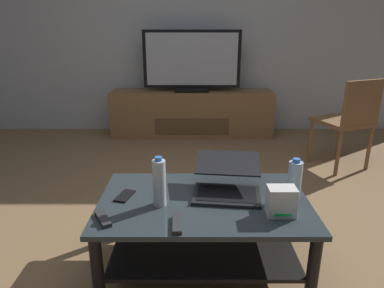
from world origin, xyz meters
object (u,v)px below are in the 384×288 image
(dining_chair, at_px, (350,118))
(router_box, at_px, (282,201))
(coffee_table, at_px, (204,221))
(television, at_px, (193,62))
(water_bottle_far, at_px, (295,180))
(laptop, at_px, (228,182))
(media_cabinet, at_px, (193,113))
(tv_remote, at_px, (178,224))
(soundbar_remote, at_px, (104,218))
(water_bottle_near, at_px, (160,183))
(cell_phone, at_px, (126,196))

(dining_chair, relative_size, router_box, 5.91)
(coffee_table, bearing_deg, dining_chair, 46.18)
(dining_chair, bearing_deg, television, 143.69)
(television, relative_size, water_bottle_far, 5.07)
(television, relative_size, laptop, 2.62)
(media_cabinet, relative_size, router_box, 13.39)
(water_bottle_far, relative_size, tv_remote, 1.44)
(media_cabinet, bearing_deg, router_box, -80.80)
(laptop, xyz_separation_m, soundbar_remote, (-0.63, -0.31, -0.05))
(media_cabinet, bearing_deg, water_bottle_near, -93.67)
(television, distance_m, cell_phone, 2.60)
(water_bottle_far, distance_m, cell_phone, 0.94)
(television, distance_m, soundbar_remote, 2.85)
(coffee_table, distance_m, tv_remote, 0.33)
(laptop, bearing_deg, water_bottle_far, -11.26)
(water_bottle_near, bearing_deg, soundbar_remote, -149.34)
(coffee_table, xyz_separation_m, router_box, (0.38, -0.16, 0.21))
(water_bottle_near, bearing_deg, cell_phone, 155.68)
(soundbar_remote, bearing_deg, coffee_table, -5.78)
(dining_chair, relative_size, laptop, 1.98)
(tv_remote, bearing_deg, laptop, 50.57)
(laptop, distance_m, water_bottle_near, 0.40)
(water_bottle_far, xyz_separation_m, soundbar_remote, (-0.99, -0.24, -0.10))
(dining_chair, relative_size, water_bottle_far, 3.83)
(dining_chair, distance_m, cell_phone, 2.34)
(water_bottle_far, xyz_separation_m, cell_phone, (-0.93, 0.01, -0.10))
(dining_chair, distance_m, laptop, 1.88)
(water_bottle_near, relative_size, cell_phone, 1.94)
(water_bottle_near, distance_m, water_bottle_far, 0.73)
(laptop, bearing_deg, cell_phone, -173.88)
(tv_remote, bearing_deg, media_cabinet, 86.20)
(coffee_table, bearing_deg, soundbar_remote, -156.88)
(cell_phone, bearing_deg, water_bottle_near, -8.53)
(router_box, relative_size, cell_phone, 1.07)
(coffee_table, bearing_deg, television, 91.46)
(media_cabinet, height_order, laptop, laptop)
(dining_chair, bearing_deg, laptop, -132.89)
(media_cabinet, bearing_deg, tv_remote, -91.40)
(media_cabinet, bearing_deg, television, -90.00)
(dining_chair, distance_m, soundbar_remote, 2.55)
(tv_remote, height_order, soundbar_remote, same)
(laptop, distance_m, router_box, 0.35)
(media_cabinet, bearing_deg, coffee_table, -88.55)
(television, height_order, laptop, television)
(laptop, bearing_deg, soundbar_remote, -153.96)
(router_box, xyz_separation_m, tv_remote, (-0.51, -0.10, -0.06))
(coffee_table, distance_m, cell_phone, 0.46)
(tv_remote, bearing_deg, soundbar_remote, 170.09)
(water_bottle_near, height_order, water_bottle_far, water_bottle_near)
(laptop, xyz_separation_m, router_box, (0.24, -0.25, 0.01))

